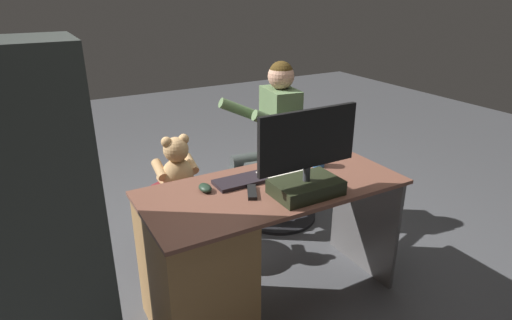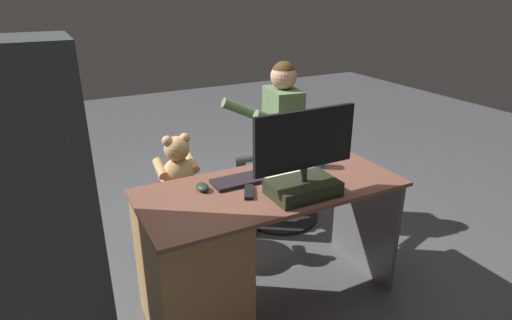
{
  "view_description": "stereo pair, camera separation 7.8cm",
  "coord_description": "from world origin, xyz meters",
  "px_view_note": "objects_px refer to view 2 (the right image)",
  "views": [
    {
      "loc": [
        1.07,
        2.14,
        1.69
      ],
      "look_at": [
        -0.11,
        0.04,
        0.71
      ],
      "focal_mm": 30.12,
      "sensor_mm": 36.0,
      "label": 1
    },
    {
      "loc": [
        1.0,
        2.18,
        1.69
      ],
      "look_at": [
        -0.11,
        0.04,
        0.71
      ],
      "focal_mm": 30.12,
      "sensor_mm": 36.0,
      "label": 2
    }
  ],
  "objects_px": {
    "keyboard": "(250,178)",
    "teddy_bear": "(177,165)",
    "monitor": "(304,167)",
    "visitor_chair": "(281,186)",
    "cup": "(318,158)",
    "tv_remote": "(249,192)",
    "person": "(274,132)",
    "desk": "(208,260)",
    "computer_mouse": "(202,187)",
    "office_chair_teddy": "(182,218)"
  },
  "relations": [
    {
      "from": "tv_remote",
      "to": "teddy_bear",
      "type": "bearing_deg",
      "value": -52.6
    },
    {
      "from": "cup",
      "to": "tv_remote",
      "type": "relative_size",
      "value": 0.69
    },
    {
      "from": "office_chair_teddy",
      "to": "visitor_chair",
      "type": "height_order",
      "value": "same"
    },
    {
      "from": "cup",
      "to": "office_chair_teddy",
      "type": "height_order",
      "value": "cup"
    },
    {
      "from": "computer_mouse",
      "to": "teddy_bear",
      "type": "distance_m",
      "value": 0.59
    },
    {
      "from": "desk",
      "to": "tv_remote",
      "type": "xyz_separation_m",
      "value": [
        -0.22,
        0.03,
        0.35
      ]
    },
    {
      "from": "computer_mouse",
      "to": "teddy_bear",
      "type": "bearing_deg",
      "value": -94.68
    },
    {
      "from": "keyboard",
      "to": "teddy_bear",
      "type": "relative_size",
      "value": 1.13
    },
    {
      "from": "monitor",
      "to": "visitor_chair",
      "type": "xyz_separation_m",
      "value": [
        -0.45,
        -0.96,
        -0.61
      ]
    },
    {
      "from": "tv_remote",
      "to": "cup",
      "type": "bearing_deg",
      "value": -139.64
    },
    {
      "from": "visitor_chair",
      "to": "computer_mouse",
      "type": "bearing_deg",
      "value": 37.8
    },
    {
      "from": "visitor_chair",
      "to": "person",
      "type": "bearing_deg",
      "value": 7.91
    },
    {
      "from": "desk",
      "to": "keyboard",
      "type": "height_order",
      "value": "keyboard"
    },
    {
      "from": "desk",
      "to": "person",
      "type": "bearing_deg",
      "value": -136.59
    },
    {
      "from": "computer_mouse",
      "to": "visitor_chair",
      "type": "bearing_deg",
      "value": -142.2
    },
    {
      "from": "desk",
      "to": "computer_mouse",
      "type": "height_order",
      "value": "computer_mouse"
    },
    {
      "from": "person",
      "to": "tv_remote",
      "type": "bearing_deg",
      "value": 53.15
    },
    {
      "from": "person",
      "to": "keyboard",
      "type": "bearing_deg",
      "value": 51.78
    },
    {
      "from": "monitor",
      "to": "visitor_chair",
      "type": "relative_size",
      "value": 0.93
    },
    {
      "from": "desk",
      "to": "teddy_bear",
      "type": "distance_m",
      "value": 0.75
    },
    {
      "from": "tv_remote",
      "to": "office_chair_teddy",
      "type": "relative_size",
      "value": 0.27
    },
    {
      "from": "office_chair_teddy",
      "to": "keyboard",
      "type": "bearing_deg",
      "value": 111.56
    },
    {
      "from": "tv_remote",
      "to": "desk",
      "type": "bearing_deg",
      "value": 19.22
    },
    {
      "from": "monitor",
      "to": "desk",
      "type": "bearing_deg",
      "value": -19.19
    },
    {
      "from": "keyboard",
      "to": "teddy_bear",
      "type": "xyz_separation_m",
      "value": [
        0.22,
        -0.58,
        -0.1
      ]
    },
    {
      "from": "tv_remote",
      "to": "person",
      "type": "bearing_deg",
      "value": -100.72
    },
    {
      "from": "cup",
      "to": "person",
      "type": "relative_size",
      "value": 0.09
    },
    {
      "from": "cup",
      "to": "teddy_bear",
      "type": "relative_size",
      "value": 0.28
    },
    {
      "from": "computer_mouse",
      "to": "visitor_chair",
      "type": "distance_m",
      "value": 1.21
    },
    {
      "from": "office_chair_teddy",
      "to": "person",
      "type": "distance_m",
      "value": 0.89
    },
    {
      "from": "monitor",
      "to": "computer_mouse",
      "type": "distance_m",
      "value": 0.52
    },
    {
      "from": "teddy_bear",
      "to": "person",
      "type": "distance_m",
      "value": 0.76
    },
    {
      "from": "teddy_bear",
      "to": "person",
      "type": "height_order",
      "value": "person"
    },
    {
      "from": "desk",
      "to": "tv_remote",
      "type": "distance_m",
      "value": 0.42
    },
    {
      "from": "keyboard",
      "to": "teddy_bear",
      "type": "distance_m",
      "value": 0.63
    },
    {
      "from": "tv_remote",
      "to": "office_chair_teddy",
      "type": "height_order",
      "value": "tv_remote"
    },
    {
      "from": "keyboard",
      "to": "computer_mouse",
      "type": "height_order",
      "value": "computer_mouse"
    },
    {
      "from": "cup",
      "to": "office_chair_teddy",
      "type": "distance_m",
      "value": 1.01
    },
    {
      "from": "monitor",
      "to": "tv_remote",
      "type": "bearing_deg",
      "value": -29.43
    },
    {
      "from": "desk",
      "to": "teddy_bear",
      "type": "relative_size",
      "value": 3.71
    },
    {
      "from": "monitor",
      "to": "teddy_bear",
      "type": "xyz_separation_m",
      "value": [
        0.38,
        -0.86,
        -0.24
      ]
    },
    {
      "from": "cup",
      "to": "person",
      "type": "distance_m",
      "value": 0.7
    },
    {
      "from": "monitor",
      "to": "keyboard",
      "type": "distance_m",
      "value": 0.34
    },
    {
      "from": "cup",
      "to": "monitor",
      "type": "bearing_deg",
      "value": 43.68
    },
    {
      "from": "desk",
      "to": "teddy_bear",
      "type": "height_order",
      "value": "teddy_bear"
    },
    {
      "from": "keyboard",
      "to": "computer_mouse",
      "type": "distance_m",
      "value": 0.27
    },
    {
      "from": "office_chair_teddy",
      "to": "visitor_chair",
      "type": "distance_m",
      "value": 0.84
    },
    {
      "from": "person",
      "to": "desk",
      "type": "bearing_deg",
      "value": 43.41
    },
    {
      "from": "monitor",
      "to": "keyboard",
      "type": "relative_size",
      "value": 1.3
    },
    {
      "from": "monitor",
      "to": "keyboard",
      "type": "bearing_deg",
      "value": -60.74
    }
  ]
}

